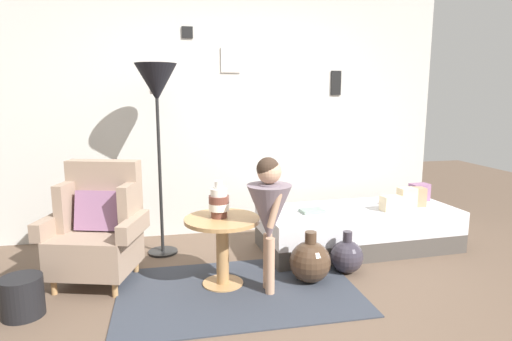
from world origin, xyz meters
name	(u,v)px	position (x,y,z in m)	size (l,w,h in m)	color
ground_plane	(263,316)	(0.00, 0.00, 0.00)	(12.00, 12.00, 0.00)	brown
gallery_wall	(223,114)	(0.00, 1.95, 1.30)	(4.80, 0.12, 2.60)	beige
rug	(238,291)	(-0.10, 0.40, 0.01)	(1.83, 1.18, 0.01)	#333842
armchair	(98,228)	(-1.17, 0.86, 0.44)	(0.86, 0.74, 0.97)	tan
daybed	(358,228)	(1.22, 1.12, 0.20)	(1.94, 0.89, 0.40)	#4C4742
pillow_head	(419,192)	(1.98, 1.30, 0.49)	(0.19, 0.12, 0.18)	gray
pillow_mid	(415,197)	(1.80, 1.10, 0.49)	(0.20, 0.12, 0.19)	tan
pillow_back	(407,197)	(1.71, 1.09, 0.50)	(0.17, 0.12, 0.19)	beige
pillow_extra	(391,203)	(1.49, 1.00, 0.47)	(0.19, 0.12, 0.14)	beige
side_table	(222,237)	(-0.20, 0.55, 0.40)	(0.59, 0.59, 0.56)	tan
vase_striped	(219,202)	(-0.22, 0.57, 0.68)	(0.16, 0.16, 0.29)	brown
floor_lamp	(157,91)	(-0.68, 1.37, 1.54)	(0.38, 0.38, 1.78)	black
person_child	(269,208)	(0.13, 0.36, 0.67)	(0.34, 0.34, 1.05)	tan
book_on_daybed	(312,211)	(0.72, 1.09, 0.42)	(0.22, 0.16, 0.03)	gray
demijohn_near	(310,261)	(0.50, 0.47, 0.17)	(0.34, 0.34, 0.42)	#473323
demijohn_far	(347,256)	(0.86, 0.58, 0.14)	(0.28, 0.28, 0.37)	#332D38
magazine_basket	(22,297)	(-1.62, 0.35, 0.14)	(0.28, 0.28, 0.28)	black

